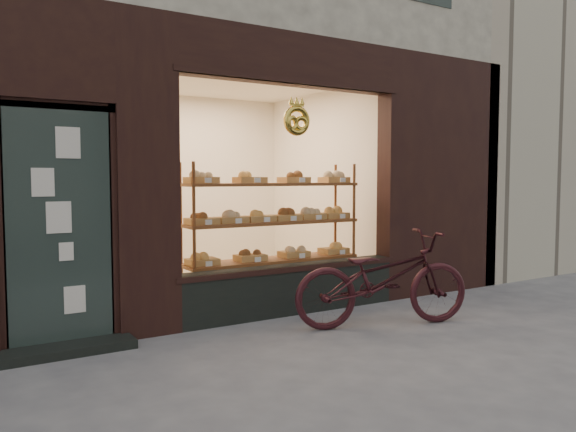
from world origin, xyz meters
TOP-DOWN VIEW (x-y plane):
  - ground at (0.00, 0.00)m, footprint 90.00×90.00m
  - neighbor_right at (9.60, 5.50)m, footprint 12.00×7.00m
  - display_shelf at (0.45, 2.55)m, footprint 2.20×0.45m
  - bicycle at (0.96, 1.17)m, footprint 1.99×1.19m

SIDE VIEW (x-z plane):
  - ground at x=0.00m, z-range 0.00..0.00m
  - bicycle at x=0.96m, z-range 0.00..0.99m
  - display_shelf at x=0.45m, z-range 0.02..1.72m
  - neighbor_right at x=9.60m, z-range 0.00..9.00m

